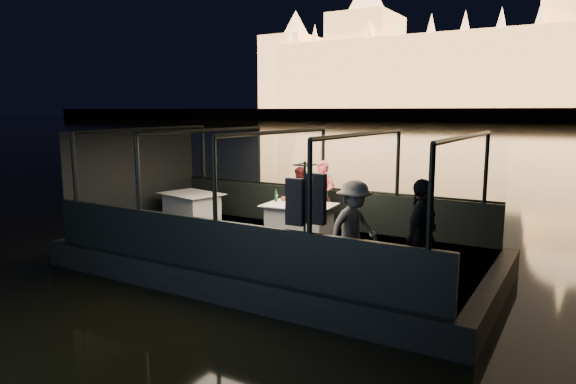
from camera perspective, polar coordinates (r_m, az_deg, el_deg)
The scene contains 28 objects.
river_water at distance 88.87m, azimuth 27.35°, elevation 5.93°, with size 500.00×500.00×0.00m, color black.
boat_hull at distance 10.67m, azimuth -1.11°, elevation -8.54°, with size 8.60×4.40×1.00m, color black.
boat_deck at distance 10.54m, azimuth -1.12°, elevation -6.05°, with size 8.00×4.00×0.04m, color black.
gunwale_port at distance 12.14m, azimuth 3.86°, elevation -1.78°, with size 8.00×0.08×0.90m, color black.
gunwale_starboard at distance 8.84m, azimuth -8.01°, elevation -5.95°, with size 8.00×0.08×0.90m, color black.
cabin_glass_port at distance 11.97m, azimuth 3.92°, elevation 3.63°, with size 8.00×0.02×1.40m, color #99B2B2, non-canonical shape.
cabin_glass_starboard at distance 8.61m, azimuth -8.17°, elevation 1.46°, with size 8.00×0.02×1.40m, color #99B2B2, non-canonical shape.
cabin_roof_glass at distance 10.18m, azimuth -1.16°, elevation 6.66°, with size 8.00×4.00×0.02m, color #99B2B2, non-canonical shape.
end_wall_fore at distance 12.84m, azimuth -16.49°, elevation 1.63°, with size 0.02×4.00×2.30m, color black, non-canonical shape.
end_wall_aft at distance 8.89m, azimuth 21.35°, elevation -1.77°, with size 0.02×4.00×2.30m, color black, non-canonical shape.
canopy_ribs at distance 10.30m, azimuth -1.14°, elevation 0.25°, with size 8.00×4.00×2.30m, color black, non-canonical shape.
dining_table_central at distance 10.89m, azimuth 1.27°, elevation -3.36°, with size 1.45×1.05×0.77m, color silver.
dining_table_aft at distance 12.63m, azimuth -10.65°, elevation -1.79°, with size 1.43×1.03×0.76m, color white.
chair_port_left at distance 11.67m, azimuth 1.19°, elevation -2.19°, with size 0.42×0.42×0.90m, color black.
chair_port_right at distance 11.38m, azimuth 3.02°, elevation -2.50°, with size 0.45×0.45×0.97m, color black.
coat_stand at distance 8.21m, azimuth 1.85°, elevation -3.79°, with size 0.54×0.43×1.94m, color black, non-canonical shape.
person_woman_coral at distance 11.56m, azimuth 3.85°, elevation -0.81°, with size 0.58×0.39×1.62m, color #F35863.
person_man_maroon at distance 11.93m, azimuth 1.55°, elevation -0.49°, with size 0.69×0.54×1.43m, color #431215.
passenger_stripe at distance 8.54m, azimuth 7.33°, elevation -3.70°, with size 1.04×0.58×1.60m, color white.
passenger_dark at distance 8.04m, azimuth 14.60°, elevation -4.71°, with size 1.02×0.43×1.73m, color black.
wine_bottle at distance 11.11m, azimuth -1.35°, elevation -0.33°, with size 0.06×0.06×0.28m, color #14381C.
bread_basket at distance 11.29m, azimuth -0.28°, elevation -0.75°, with size 0.20×0.20×0.08m, color brown.
amber_candle at distance 10.88m, azimuth 1.49°, elevation -1.12°, with size 0.05×0.05×0.07m, color gold.
plate_near at distance 10.82m, azimuth 2.02°, elevation -1.35°, with size 0.25×0.25×0.02m, color silver.
plate_far at distance 11.38m, azimuth 0.48°, elevation -0.83°, with size 0.23×0.23×0.01m, color white.
wine_glass_white at distance 11.08m, azimuth -1.25°, elevation -0.65°, with size 0.06×0.06×0.17m, color white, non-canonical shape.
wine_glass_red at distance 11.09m, azimuth 2.87°, elevation -0.64°, with size 0.06×0.06×0.19m, color white, non-canonical shape.
wine_glass_empty at distance 10.81m, azimuth 0.27°, elevation -0.89°, with size 0.07×0.07×0.21m, color silver, non-canonical shape.
Camera 1 is at (5.37, -8.65, 3.22)m, focal length 32.00 mm.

